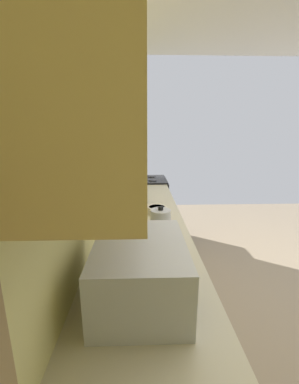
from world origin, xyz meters
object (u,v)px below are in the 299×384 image
object	(u,v)px
oven_range	(144,209)
bowl	(157,210)
microwave	(141,270)
kettle	(160,221)

from	to	relation	value
oven_range	bowl	distance (m)	1.53
microwave	kettle	xyz separation A→B (m)	(0.70, -0.14, -0.05)
oven_range	bowl	size ratio (longest dim) A/B	6.41
oven_range	kettle	size ratio (longest dim) A/B	5.48
microwave	kettle	distance (m)	0.72
microwave	bowl	size ratio (longest dim) A/B	3.01
oven_range	microwave	size ratio (longest dim) A/B	2.13
microwave	kettle	bearing A→B (deg)	-11.22
microwave	kettle	world-z (taller)	microwave
bowl	kettle	xyz separation A→B (m)	(-0.40, 0.00, 0.05)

